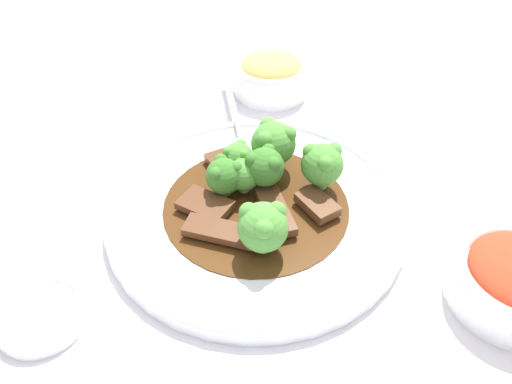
# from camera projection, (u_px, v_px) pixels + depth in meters

# --- Properties ---
(ground_plane) EXTENTS (4.00, 4.00, 0.00)m
(ground_plane) POSITION_uv_depth(u_px,v_px,m) (256.00, 216.00, 0.54)
(ground_plane) COLOR silver
(main_plate) EXTENTS (0.32, 0.32, 0.02)m
(main_plate) POSITION_uv_depth(u_px,v_px,m) (256.00, 209.00, 0.53)
(main_plate) COLOR white
(main_plate) RESTS_ON ground_plane
(beef_strip_0) EXTENTS (0.05, 0.08, 0.01)m
(beef_strip_0) POSITION_uv_depth(u_px,v_px,m) (220.00, 231.00, 0.49)
(beef_strip_0) COLOR #56331E
(beef_strip_0) RESTS_ON main_plate
(beef_strip_1) EXTENTS (0.05, 0.06, 0.01)m
(beef_strip_1) POSITION_uv_depth(u_px,v_px,m) (224.00, 165.00, 0.56)
(beef_strip_1) COLOR #56331E
(beef_strip_1) RESTS_ON main_plate
(beef_strip_2) EXTENTS (0.04, 0.06, 0.01)m
(beef_strip_2) POSITION_uv_depth(u_px,v_px,m) (205.00, 205.00, 0.51)
(beef_strip_2) COLOR #56331E
(beef_strip_2) RESTS_ON main_plate
(beef_strip_3) EXTENTS (0.04, 0.05, 0.01)m
(beef_strip_3) POSITION_uv_depth(u_px,v_px,m) (317.00, 204.00, 0.51)
(beef_strip_3) COLOR #56331E
(beef_strip_3) RESTS_ON main_plate
(beef_strip_4) EXTENTS (0.06, 0.08, 0.01)m
(beef_strip_4) POSITION_uv_depth(u_px,v_px,m) (274.00, 209.00, 0.51)
(beef_strip_4) COLOR #56331E
(beef_strip_4) RESTS_ON main_plate
(broccoli_floret_0) EXTENTS (0.05, 0.05, 0.06)m
(broccoli_floret_0) POSITION_uv_depth(u_px,v_px,m) (274.00, 142.00, 0.55)
(broccoli_floret_0) COLOR #8EB756
(broccoli_floret_0) RESTS_ON main_plate
(broccoli_floret_1) EXTENTS (0.05, 0.05, 0.05)m
(broccoli_floret_1) POSITION_uv_depth(u_px,v_px,m) (322.00, 164.00, 0.52)
(broccoli_floret_1) COLOR #7FA84C
(broccoli_floret_1) RESTS_ON main_plate
(broccoli_floret_2) EXTENTS (0.04, 0.04, 0.05)m
(broccoli_floret_2) POSITION_uv_depth(u_px,v_px,m) (265.00, 166.00, 0.52)
(broccoli_floret_2) COLOR #8EB756
(broccoli_floret_2) RESTS_ON main_plate
(broccoli_floret_3) EXTENTS (0.04, 0.04, 0.04)m
(broccoli_floret_3) POSITION_uv_depth(u_px,v_px,m) (224.00, 175.00, 0.52)
(broccoli_floret_3) COLOR #8EB756
(broccoli_floret_3) RESTS_ON main_plate
(broccoli_floret_4) EXTENTS (0.05, 0.05, 0.05)m
(broccoli_floret_4) POSITION_uv_depth(u_px,v_px,m) (263.00, 226.00, 0.46)
(broccoli_floret_4) COLOR #7FA84C
(broccoli_floret_4) RESTS_ON main_plate
(broccoli_floret_5) EXTENTS (0.03, 0.03, 0.04)m
(broccoli_floret_5) POSITION_uv_depth(u_px,v_px,m) (238.00, 157.00, 0.53)
(broccoli_floret_5) COLOR #7FA84C
(broccoli_floret_5) RESTS_ON main_plate
(broccoli_floret_6) EXTENTS (0.04, 0.04, 0.04)m
(broccoli_floret_6) POSITION_uv_depth(u_px,v_px,m) (244.00, 174.00, 0.52)
(broccoli_floret_6) COLOR #8EB756
(broccoli_floret_6) RESTS_ON main_plate
(serving_spoon) EXTENTS (0.17, 0.18, 0.01)m
(serving_spoon) POSITION_uv_depth(u_px,v_px,m) (242.00, 141.00, 0.59)
(serving_spoon) COLOR #B7B7BC
(serving_spoon) RESTS_ON main_plate
(side_bowl_appetizer) EXTENTS (0.11, 0.11, 0.06)m
(side_bowl_appetizer) POSITION_uv_depth(u_px,v_px,m) (271.00, 75.00, 0.71)
(side_bowl_appetizer) COLOR white
(side_bowl_appetizer) RESTS_ON ground_plane
(sauce_dish) EXTENTS (0.08, 0.08, 0.01)m
(sauce_dish) POSITION_uv_depth(u_px,v_px,m) (41.00, 316.00, 0.43)
(sauce_dish) COLOR white
(sauce_dish) RESTS_ON ground_plane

